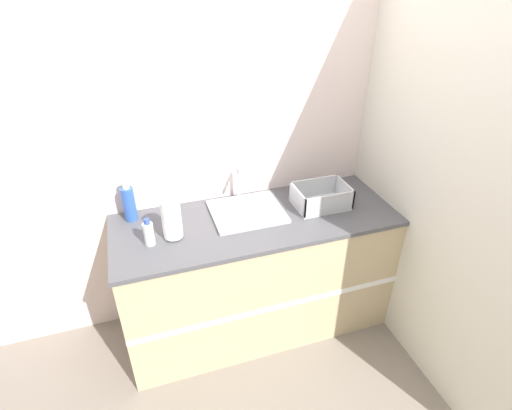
{
  "coord_description": "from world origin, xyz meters",
  "views": [
    {
      "loc": [
        -0.68,
        -1.71,
        2.35
      ],
      "look_at": [
        -0.02,
        0.3,
        1.06
      ],
      "focal_mm": 28.0,
      "sensor_mm": 36.0,
      "label": 1
    }
  ],
  "objects_px": {
    "bottle_blue": "(129,203)",
    "sink": "(247,210)",
    "paper_towel_roll": "(172,219)",
    "dish_rack": "(321,199)",
    "bottle_clear": "(149,233)"
  },
  "relations": [
    {
      "from": "paper_towel_roll",
      "to": "dish_rack",
      "type": "relative_size",
      "value": 0.72
    },
    {
      "from": "bottle_blue",
      "to": "bottle_clear",
      "type": "xyz_separation_m",
      "value": [
        0.09,
        -0.31,
        -0.04
      ]
    },
    {
      "from": "paper_towel_roll",
      "to": "sink",
      "type": "bearing_deg",
      "value": 14.78
    },
    {
      "from": "bottle_blue",
      "to": "dish_rack",
      "type": "bearing_deg",
      "value": -10.33
    },
    {
      "from": "paper_towel_roll",
      "to": "bottle_blue",
      "type": "height_order",
      "value": "bottle_blue"
    },
    {
      "from": "paper_towel_roll",
      "to": "dish_rack",
      "type": "xyz_separation_m",
      "value": [
        1.0,
        0.06,
        -0.08
      ]
    },
    {
      "from": "paper_towel_roll",
      "to": "bottle_blue",
      "type": "relative_size",
      "value": 0.92
    },
    {
      "from": "paper_towel_roll",
      "to": "bottle_clear",
      "type": "bearing_deg",
      "value": -169.27
    },
    {
      "from": "dish_rack",
      "to": "bottle_blue",
      "type": "xyz_separation_m",
      "value": [
        -1.23,
        0.22,
        0.07
      ]
    },
    {
      "from": "bottle_clear",
      "to": "sink",
      "type": "bearing_deg",
      "value": 13.9
    },
    {
      "from": "paper_towel_roll",
      "to": "dish_rack",
      "type": "height_order",
      "value": "paper_towel_roll"
    },
    {
      "from": "sink",
      "to": "dish_rack",
      "type": "xyz_separation_m",
      "value": [
        0.5,
        -0.07,
        0.04
      ]
    },
    {
      "from": "dish_rack",
      "to": "bottle_blue",
      "type": "bearing_deg",
      "value": 169.67
    },
    {
      "from": "bottle_clear",
      "to": "paper_towel_roll",
      "type": "bearing_deg",
      "value": 10.73
    },
    {
      "from": "bottle_blue",
      "to": "sink",
      "type": "bearing_deg",
      "value": -11.81
    }
  ]
}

